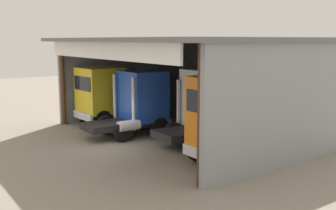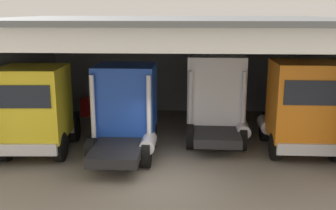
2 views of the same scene
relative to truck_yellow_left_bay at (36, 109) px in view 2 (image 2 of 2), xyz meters
name	(u,v)px [view 2 (image 2 of 2)]	position (x,y,z in m)	size (l,w,h in m)	color
ground_plane	(163,179)	(5.15, -2.24, -1.88)	(80.00, 80.00, 0.00)	gray
workshop_shed	(170,53)	(5.15, 3.50, 1.86)	(14.43, 10.86, 5.36)	gray
truck_yellow_left_bay	(36,109)	(0.00, 0.00, 0.00)	(2.73, 5.02, 3.59)	yellow
truck_blue_center_left_bay	(125,109)	(3.49, 0.35, -0.04)	(2.54, 4.62, 3.55)	#1E47B7
truck_white_center_right_bay	(216,96)	(7.22, 2.30, 0.10)	(2.65, 4.49, 3.77)	white
truck_orange_yard_outside	(302,107)	(10.50, 0.57, 0.07)	(2.74, 4.88, 3.77)	orange
oil_drum	(140,106)	(3.34, 6.53, -1.44)	(0.58, 0.58, 0.87)	gold
tool_cart	(90,107)	(0.58, 6.07, -1.38)	(0.90, 0.60, 1.00)	red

